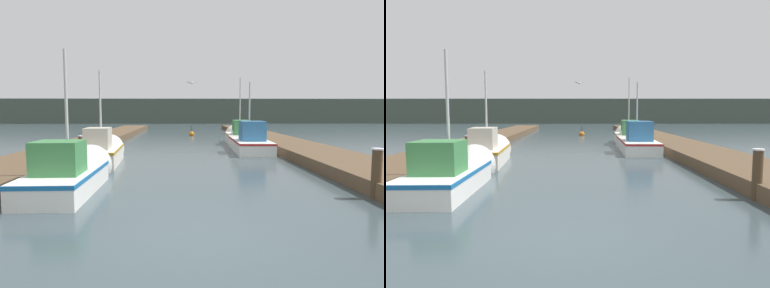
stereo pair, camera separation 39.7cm
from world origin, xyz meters
TOP-DOWN VIEW (x-y plane):
  - ground_plane at (0.00, 0.00)m, footprint 200.00×200.00m
  - dock_left at (-5.89, 16.00)m, footprint 2.74×40.00m
  - dock_right at (5.89, 16.00)m, footprint 2.74×40.00m
  - distant_shore_ridge at (0.00, 60.25)m, footprint 120.00×16.00m
  - fishing_boat_0 at (-3.32, 3.92)m, footprint 1.63×4.65m
  - fishing_boat_1 at (-3.61, 8.76)m, footprint 1.81×4.50m
  - fishing_boat_2 at (3.40, 13.03)m, footprint 1.93×5.96m
  - fishing_boat_3 at (3.59, 17.36)m, footprint 2.03×5.65m
  - mooring_piling_0 at (-4.76, 9.64)m, footprint 0.26×0.26m
  - mooring_piling_1 at (4.58, 2.55)m, footprint 0.28×0.28m
  - channel_buoy at (0.55, 24.33)m, footprint 0.48×0.48m
  - seagull_lead at (0.28, 13.52)m, footprint 0.54×0.36m

SIDE VIEW (x-z plane):
  - ground_plane at x=0.00m, z-range 0.00..0.00m
  - channel_buoy at x=0.55m, z-range -0.35..0.63m
  - dock_left at x=-5.89m, z-range 0.00..0.42m
  - dock_right at x=5.89m, z-range 0.00..0.42m
  - fishing_boat_0 at x=-3.32m, z-range -1.68..2.54m
  - fishing_boat_1 at x=-3.61m, z-range -1.62..2.58m
  - fishing_boat_3 at x=3.59m, z-range -1.93..2.88m
  - fishing_boat_2 at x=3.40m, z-range -1.61..2.59m
  - mooring_piling_0 at x=-4.76m, z-range 0.01..1.09m
  - mooring_piling_1 at x=4.58m, z-range 0.01..1.27m
  - distant_shore_ridge at x=0.00m, z-range 0.00..4.21m
  - seagull_lead at x=0.28m, z-range 3.65..3.78m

